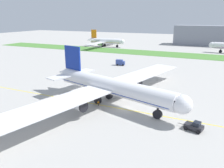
% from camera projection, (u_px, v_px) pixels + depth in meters
% --- Properties ---
extents(ground_plane, '(600.00, 600.00, 0.00)m').
position_uv_depth(ground_plane, '(121.00, 109.00, 63.09)').
color(ground_plane, '#ADAAA5').
rests_on(ground_plane, ground).
extents(apron_taxi_line, '(280.00, 0.36, 0.01)m').
position_uv_depth(apron_taxi_line, '(122.00, 109.00, 63.52)').
color(apron_taxi_line, yellow).
rests_on(apron_taxi_line, ground).
extents(grass_median_strip, '(320.00, 24.00, 0.10)m').
position_uv_depth(grass_median_strip, '(178.00, 55.00, 153.76)').
color(grass_median_strip, '#4C8438').
rests_on(grass_median_strip, ground).
extents(airliner_foreground, '(48.99, 79.10, 16.15)m').
position_uv_depth(airliner_foreground, '(110.00, 86.00, 66.15)').
color(airliner_foreground, white).
rests_on(airliner_foreground, ground).
extents(pushback_tug, '(6.02, 3.53, 2.30)m').
position_uv_depth(pushback_tug, '(194.00, 126.00, 51.25)').
color(pushback_tug, '#26262B').
rests_on(pushback_tug, ground).
extents(ground_crew_wingwalker_port, '(0.50, 0.39, 1.57)m').
position_uv_depth(ground_crew_wingwalker_port, '(98.00, 103.00, 65.47)').
color(ground_crew_wingwalker_port, black).
rests_on(ground_crew_wingwalker_port, ground).
extents(service_truck_baggage_loader, '(5.13, 3.14, 3.12)m').
position_uv_depth(service_truck_baggage_loader, '(120.00, 62.00, 120.23)').
color(service_truck_baggage_loader, '#33478C').
rests_on(service_truck_baggage_loader, ground).
extents(parked_airliner_far_left, '(36.77, 56.46, 14.62)m').
position_uv_depth(parked_airliner_far_left, '(105.00, 41.00, 195.11)').
color(parked_airliner_far_left, white).
rests_on(parked_airliner_far_left, ground).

